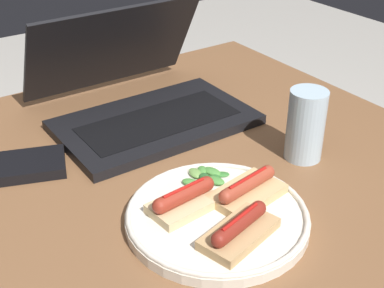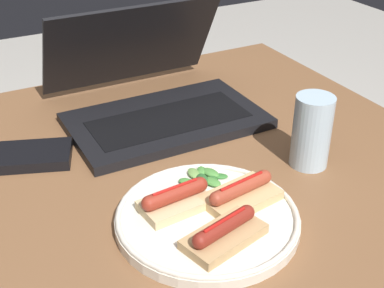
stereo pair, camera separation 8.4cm
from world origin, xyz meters
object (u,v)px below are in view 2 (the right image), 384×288
plate (207,218)px  drinking_glass (312,131)px  external_drive (34,156)px  laptop (155,97)px

plate → drinking_glass: drinking_glass is taller
plate → external_drive: bearing=121.5°
laptop → external_drive: size_ratio=2.50×
plate → external_drive: size_ratio=1.81×
drinking_glass → external_drive: (-0.40, 0.23, -0.05)m
laptop → external_drive: (-0.25, -0.06, -0.03)m
external_drive → drinking_glass: bearing=-9.1°
laptop → plate: (-0.08, -0.34, -0.03)m
laptop → plate: laptop is taller
external_drive → laptop: bearing=32.9°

